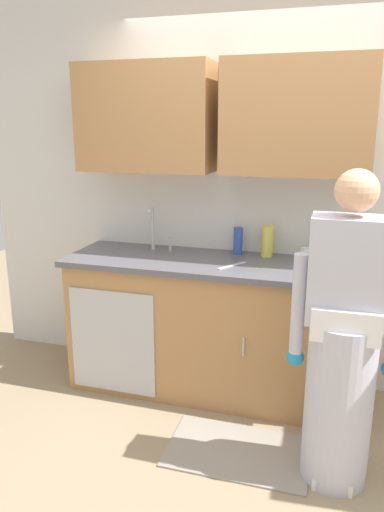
{
  "coord_description": "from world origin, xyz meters",
  "views": [
    {
      "loc": [
        0.22,
        -2.33,
        1.81
      ],
      "look_at": [
        -0.64,
        0.55,
        1.0
      ],
      "focal_mm": 34.37,
      "sensor_mm": 36.0,
      "label": 1
    }
  ],
  "objects_px": {
    "sink": "(151,257)",
    "bottle_water_tall": "(267,241)",
    "person_at_sink": "(342,357)",
    "bottle_soap": "(321,246)",
    "bottle_water_short": "(238,241)",
    "knife_on_counter": "(232,266)",
    "cup_by_sink": "(306,254)"
  },
  "relations": [
    {
      "from": "person_at_sink",
      "to": "bottle_soap",
      "type": "height_order",
      "value": "person_at_sink"
    },
    {
      "from": "person_at_sink",
      "to": "knife_on_counter",
      "type": "bearing_deg",
      "value": 139.44
    },
    {
      "from": "bottle_water_short",
      "to": "bottle_water_tall",
      "type": "height_order",
      "value": "bottle_water_tall"
    },
    {
      "from": "person_at_sink",
      "to": "bottle_soap",
      "type": "distance_m",
      "value": 0.93
    },
    {
      "from": "person_at_sink",
      "to": "cup_by_sink",
      "type": "distance_m",
      "value": 0.95
    },
    {
      "from": "bottle_water_tall",
      "to": "knife_on_counter",
      "type": "distance_m",
      "value": 0.36
    },
    {
      "from": "bottle_water_short",
      "to": "bottle_water_tall",
      "type": "distance_m",
      "value": 0.2
    },
    {
      "from": "cup_by_sink",
      "to": "bottle_soap",
      "type": "bearing_deg",
      "value": -16.58
    },
    {
      "from": "bottle_water_tall",
      "to": "cup_by_sink",
      "type": "distance_m",
      "value": 0.27
    },
    {
      "from": "bottle_water_short",
      "to": "knife_on_counter",
      "type": "relative_size",
      "value": 0.78
    },
    {
      "from": "bottle_water_short",
      "to": "knife_on_counter",
      "type": "bearing_deg",
      "value": -85.43
    },
    {
      "from": "bottle_water_short",
      "to": "cup_by_sink",
      "type": "bearing_deg",
      "value": -3.75
    },
    {
      "from": "person_at_sink",
      "to": "bottle_soap",
      "type": "xyz_separation_m",
      "value": [
        -0.16,
        0.84,
        0.36
      ]
    },
    {
      "from": "sink",
      "to": "person_at_sink",
      "type": "bearing_deg",
      "value": -28.53
    },
    {
      "from": "person_at_sink",
      "to": "knife_on_counter",
      "type": "xyz_separation_m",
      "value": [
        -0.69,
        0.59,
        0.25
      ]
    },
    {
      "from": "bottle_soap",
      "to": "knife_on_counter",
      "type": "xyz_separation_m",
      "value": [
        -0.53,
        -0.25,
        -0.11
      ]
    },
    {
      "from": "bottle_soap",
      "to": "knife_on_counter",
      "type": "distance_m",
      "value": 0.6
    },
    {
      "from": "bottle_water_tall",
      "to": "cup_by_sink",
      "type": "bearing_deg",
      "value": -5.56
    },
    {
      "from": "sink",
      "to": "bottle_water_tall",
      "type": "bearing_deg",
      "value": 14.24
    },
    {
      "from": "sink",
      "to": "person_at_sink",
      "type": "relative_size",
      "value": 0.31
    },
    {
      "from": "sink",
      "to": "bottle_water_tall",
      "type": "relative_size",
      "value": 2.35
    },
    {
      "from": "sink",
      "to": "bottle_soap",
      "type": "relative_size",
      "value": 2.26
    },
    {
      "from": "sink",
      "to": "bottle_water_short",
      "type": "height_order",
      "value": "sink"
    },
    {
      "from": "cup_by_sink",
      "to": "bottle_water_tall",
      "type": "bearing_deg",
      "value": 174.44
    },
    {
      "from": "knife_on_counter",
      "to": "person_at_sink",
      "type": "bearing_deg",
      "value": 81.27
    },
    {
      "from": "bottle_water_tall",
      "to": "bottle_soap",
      "type": "height_order",
      "value": "bottle_soap"
    },
    {
      "from": "bottle_water_short",
      "to": "bottle_soap",
      "type": "distance_m",
      "value": 0.56
    },
    {
      "from": "person_at_sink",
      "to": "bottle_water_tall",
      "type": "relative_size",
      "value": 7.6
    },
    {
      "from": "sink",
      "to": "person_at_sink",
      "type": "xyz_separation_m",
      "value": [
        1.29,
        -0.7,
        -0.23
      ]
    },
    {
      "from": "bottle_water_short",
      "to": "sink",
      "type": "bearing_deg",
      "value": -160.53
    },
    {
      "from": "sink",
      "to": "bottle_soap",
      "type": "bearing_deg",
      "value": 7.21
    },
    {
      "from": "bottle_water_tall",
      "to": "cup_by_sink",
      "type": "xyz_separation_m",
      "value": [
        0.26,
        -0.03,
        -0.07
      ]
    }
  ]
}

